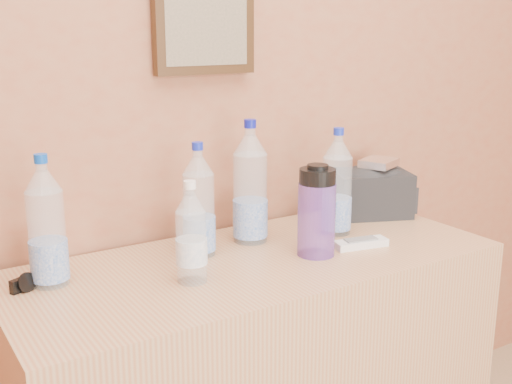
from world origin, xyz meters
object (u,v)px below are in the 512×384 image
Objects in this scene: pet_large_a at (47,228)px; foil_packet at (379,163)px; sunglasses at (34,280)px; ac_remote at (361,243)px; pet_large_b at (199,206)px; pet_large_d at (337,187)px; nalgene_bottle at (317,211)px; toiletry_bag at (371,190)px; pet_large_c at (250,189)px; pet_small at (191,238)px.

pet_large_a is 2.77× the size of foil_packet.
ac_remote is at bearing -38.52° from sunglasses.
pet_large_b is at bearing -0.63° from pet_large_a.
ac_remote is (-0.02, -0.14, -0.13)m from pet_large_d.
sunglasses is at bearing 165.47° from nalgene_bottle.
sunglasses is at bearing -156.39° from toiletry_bag.
pet_large_d is 0.86m from sunglasses.
ac_remote is 0.37m from foil_packet.
pet_small is at bearing -146.63° from pet_large_c.
pet_large_d reaches higher than toiletry_bag.
pet_large_a is 1.27× the size of pet_small.
pet_large_c reaches higher than pet_large_d.
pet_large_d is at bearing 35.85° from nalgene_bottle.
nalgene_bottle is 2.17× the size of foil_packet.
pet_small is at bearing -172.00° from ac_remote.
ac_remote is (0.80, -0.19, -0.13)m from pet_large_a.
pet_small reaches higher than nalgene_bottle.
pet_large_a reaches higher than foil_packet.
nalgene_bottle reaches higher than toiletry_bag.
pet_large_b is at bearing 147.68° from nalgene_bottle.
nalgene_bottle is at bearing -64.68° from pet_large_c.
pet_large_c is 0.47m from toiletry_bag.
pet_large_b is at bearing 173.50° from pet_large_d.
nalgene_bottle is 1.96× the size of sunglasses.
pet_large_a is at bearing 176.31° from pet_large_d.
pet_large_a is 0.33m from pet_small.
pet_large_c is at bearing 149.13° from ac_remote.
pet_large_b is at bearing -172.46° from pet_large_c.
nalgene_bottle is 0.72m from sunglasses.
pet_large_c reaches higher than ac_remote.
foil_packet is (0.23, 0.08, 0.03)m from pet_large_d.
nalgene_bottle is at bearing -39.69° from sunglasses.
pet_large_a reaches higher than ac_remote.
ac_remote is 0.33m from toiletry_bag.
ac_remote is at bearing -3.03° from pet_small.
pet_large_c is 1.11× the size of pet_large_d.
pet_large_a is 1.05m from foil_packet.
pet_large_a reaches higher than sunglasses.
ac_remote is (0.23, -0.21, -0.14)m from pet_large_c.
nalgene_bottle is at bearing -1.28° from pet_small.
foil_packet is (0.25, 0.21, 0.16)m from ac_remote.
foil_packet reaches higher than ac_remote.
pet_large_b is at bearing 166.48° from ac_remote.
toiletry_bag is at bearing 28.80° from nalgene_bottle.
pet_large_b is 0.19m from pet_small.
pet_large_d reaches higher than pet_small.
toiletry_bag is at bearing 54.85° from ac_remote.
pet_large_d is (0.42, -0.05, 0.00)m from pet_large_b.
pet_small reaches higher than sunglasses.
pet_large_a is 1.03m from toiletry_bag.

